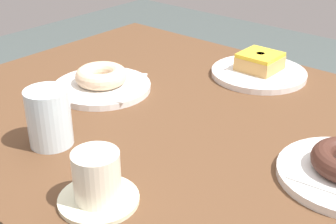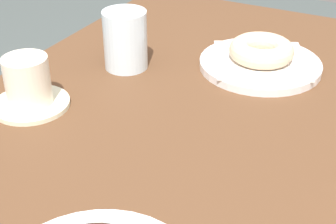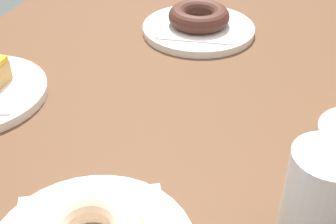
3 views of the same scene
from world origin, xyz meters
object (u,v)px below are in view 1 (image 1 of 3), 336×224
plate_glazed_square (259,73)px  coffee_cup (97,181)px  plate_sugar_ring (102,87)px  donut_glazed_square (260,61)px  water_glass (49,117)px  donut_sugar_ring (101,76)px

plate_glazed_square → coffee_cup: bearing=97.0°
plate_sugar_ring → donut_glazed_square: donut_glazed_square is taller
water_glass → coffee_cup: water_glass is taller
plate_sugar_ring → coffee_cup: (-0.30, 0.28, 0.03)m
plate_sugar_ring → donut_glazed_square: (-0.23, -0.30, 0.03)m
plate_glazed_square → water_glass: size_ratio=2.15×
donut_sugar_ring → plate_glazed_square: bearing=-126.8°
donut_sugar_ring → water_glass: (-0.11, 0.22, 0.02)m
plate_sugar_ring → plate_glazed_square: bearing=-126.8°
plate_sugar_ring → plate_glazed_square: (-0.23, -0.30, -0.00)m
donut_glazed_square → water_glass: bearing=77.0°
plate_sugar_ring → donut_sugar_ring: donut_sugar_ring is taller
donut_sugar_ring → plate_glazed_square: (-0.23, -0.30, -0.03)m
coffee_cup → donut_sugar_ring: bearing=-43.1°
plate_sugar_ring → water_glass: bearing=115.9°
donut_sugar_ring → coffee_cup: (-0.30, 0.28, 0.00)m
coffee_cup → plate_sugar_ring: bearing=-43.1°
donut_glazed_square → coffee_cup: bearing=97.0°
donut_sugar_ring → donut_glazed_square: bearing=-126.8°
plate_sugar_ring → water_glass: (-0.11, 0.22, 0.05)m
water_glass → plate_sugar_ring: bearing=-64.1°
donut_sugar_ring → plate_glazed_square: size_ratio=0.51×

